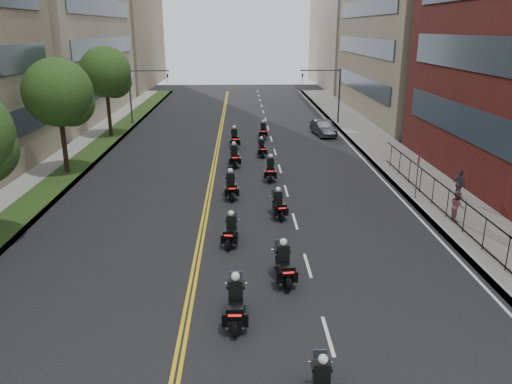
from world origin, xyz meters
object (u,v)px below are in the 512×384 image
motorcycle_7 (270,170)px  motorcycle_3 (284,265)px  motorcycle_4 (231,231)px  motorcycle_9 (262,149)px  motorcycle_2 (236,304)px  motorcycle_8 (234,157)px  motorcycle_10 (234,139)px  pedestrian_c (460,184)px  parked_sedan (323,128)px  motorcycle_11 (263,131)px  motorcycle_6 (231,186)px  motorcycle_5 (279,205)px  pedestrian_b (457,206)px

motorcycle_7 → motorcycle_3: bearing=-88.2°
motorcycle_4 → motorcycle_9: 16.46m
motorcycle_2 → motorcycle_9: 22.83m
motorcycle_8 → motorcycle_9: motorcycle_8 is taller
motorcycle_10 → motorcycle_7: bearing=-80.3°
motorcycle_3 → pedestrian_c: bearing=35.2°
parked_sedan → motorcycle_11: bearing=-176.4°
motorcycle_3 → motorcycle_6: bearing=96.7°
motorcycle_5 → pedestrian_b: size_ratio=1.43×
motorcycle_3 → pedestrian_c: size_ratio=1.46×
motorcycle_5 → motorcycle_7: motorcycle_7 is taller
motorcycle_3 → pedestrian_b: 10.95m
motorcycle_2 → motorcycle_3: size_ratio=1.03×
motorcycle_10 → motorcycle_6: bearing=-95.1°
parked_sedan → motorcycle_9: bearing=-136.0°
motorcycle_5 → pedestrian_c: (10.48, 2.33, 0.33)m
motorcycle_4 → motorcycle_7: bearing=83.3°
motorcycle_11 → pedestrian_b: (8.80, -20.60, 0.25)m
motorcycle_8 → pedestrian_b: 15.92m
motorcycle_5 → motorcycle_6: size_ratio=0.92×
motorcycle_2 → motorcycle_6: size_ratio=1.04×
motorcycle_3 → motorcycle_10: 23.12m
motorcycle_4 → motorcycle_11: (2.52, 22.88, 0.03)m
pedestrian_c → motorcycle_4: bearing=98.1°
motorcycle_7 → motorcycle_8: size_ratio=0.97×
motorcycle_2 → motorcycle_8: (-0.24, 19.92, -0.01)m
motorcycle_4 → pedestrian_b: pedestrian_b is taller
motorcycle_4 → motorcycle_10: 19.41m
motorcycle_6 → motorcycle_11: bearing=75.0°
motorcycle_3 → motorcycle_7: motorcycle_3 is taller
motorcycle_10 → pedestrian_c: bearing=-51.4°
motorcycle_8 → motorcycle_10: (-0.04, 5.91, 0.01)m
motorcycle_10 → pedestrian_b: (11.33, -17.14, 0.19)m
motorcycle_2 → motorcycle_5: bearing=78.7°
pedestrian_b → motorcycle_2: bearing=131.8°
motorcycle_8 → motorcycle_10: motorcycle_10 is taller
motorcycle_4 → motorcycle_8: motorcycle_8 is taller
motorcycle_4 → motorcycle_10: bearing=96.8°
motorcycle_2 → pedestrian_c: size_ratio=1.51×
pedestrian_b → motorcycle_7: bearing=52.6°
motorcycle_6 → motorcycle_7: (2.51, 3.50, -0.01)m
motorcycle_4 → motorcycle_7: (2.39, 10.04, 0.05)m
motorcycle_2 → motorcycle_9: motorcycle_2 is taller
motorcycle_11 → pedestrian_c: size_ratio=1.39×
pedestrian_b → pedestrian_c: size_ratio=0.93×
motorcycle_5 → motorcycle_9: bearing=83.7°
motorcycle_9 → motorcycle_11: size_ratio=0.92×
pedestrian_c → parked_sedan: bearing=-1.0°
parked_sedan → motorcycle_8: bearing=-135.6°
motorcycle_5 → motorcycle_8: bearing=95.6°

